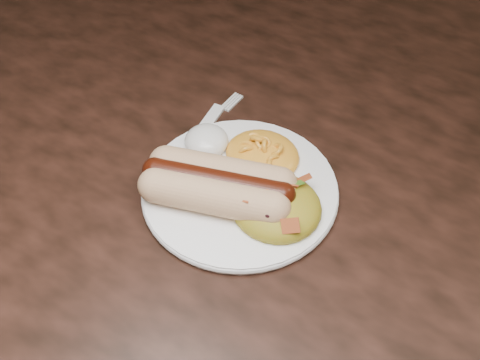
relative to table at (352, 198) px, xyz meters
The scene contains 7 objects.
table is the anchor object (origin of this frame).
plate 0.19m from the table, 121.42° to the right, with size 0.22×0.22×0.01m, color white.
hotdog 0.23m from the table, 120.34° to the right, with size 0.14×0.11×0.04m.
mac_and_cheese 0.17m from the table, 134.89° to the right, with size 0.09×0.08×0.03m, color #FA9E34.
sour_cream 0.22m from the table, 144.50° to the right, with size 0.05×0.05×0.03m, color white.
taco_salad 0.19m from the table, 103.12° to the right, with size 0.10×0.09×0.04m.
fork 0.22m from the table, 155.33° to the right, with size 0.02×0.15×0.00m, color white.
Camera 1 is at (0.14, -0.48, 1.23)m, focal length 42.00 mm.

